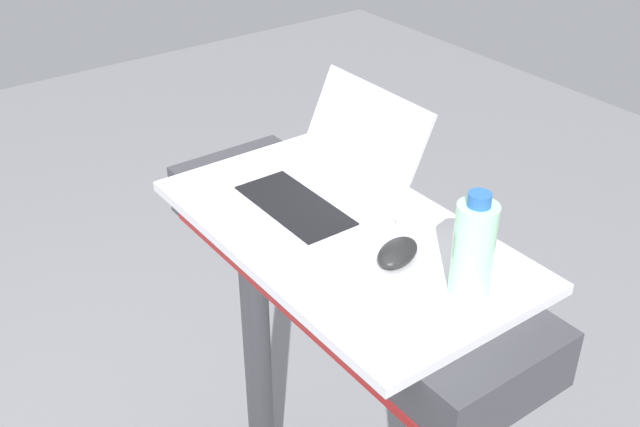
% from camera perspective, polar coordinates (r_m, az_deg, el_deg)
% --- Properties ---
extents(desk_board, '(0.74, 0.41, 0.02)m').
position_cam_1_polar(desk_board, '(1.45, 1.60, -1.41)').
color(desk_board, silver).
rests_on(desk_board, treadmill_base).
extents(laptop, '(0.31, 0.30, 0.21)m').
position_cam_1_polar(laptop, '(1.50, 0.08, 2.19)').
color(laptop, '#B7B7BC').
rests_on(laptop, desk_board).
extents(computer_mouse, '(0.09, 0.12, 0.03)m').
position_cam_1_polar(computer_mouse, '(1.35, 5.78, -2.91)').
color(computer_mouse, black).
rests_on(computer_mouse, desk_board).
extents(water_bottle, '(0.07, 0.07, 0.19)m').
position_cam_1_polar(water_bottle, '(1.26, 11.34, -2.50)').
color(water_bottle, '#9EDBB2').
rests_on(water_bottle, desk_board).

